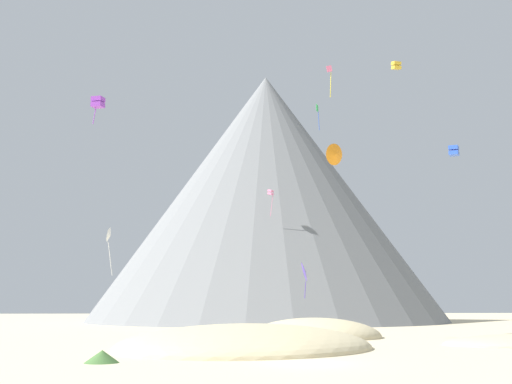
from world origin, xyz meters
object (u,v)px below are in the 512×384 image
(kite_orange_mid, at_px, (335,154))
(kite_blue_mid, at_px, (454,151))
(kite_green_high, at_px, (318,111))
(bush_scatter_east, at_px, (194,339))
(rock_massif, at_px, (256,203))
(kite_pink_mid, at_px, (271,193))
(kite_gold_high, at_px, (396,66))
(kite_indigo_low, at_px, (305,272))
(kite_violet_mid, at_px, (98,102))
(kite_rainbow_high, at_px, (330,75))
(kite_white_low, at_px, (110,235))
(bush_mid_center, at_px, (102,356))

(kite_orange_mid, xyz_separation_m, kite_blue_mid, (16.93, 6.26, 2.59))
(kite_green_high, bearing_deg, kite_blue_mid, 135.66)
(bush_scatter_east, xyz_separation_m, rock_massif, (12.58, 64.87, 23.71))
(kite_green_high, bearing_deg, kite_pink_mid, -88.58)
(kite_gold_high, bearing_deg, kite_orange_mid, 41.03)
(bush_scatter_east, relative_size, kite_indigo_low, 0.39)
(kite_orange_mid, relative_size, kite_violet_mid, 0.83)
(rock_massif, distance_m, kite_pink_mid, 25.32)
(rock_massif, distance_m, kite_rainbow_high, 51.98)
(kite_indigo_low, height_order, kite_blue_mid, kite_blue_mid)
(kite_green_high, height_order, kite_rainbow_high, kite_rainbow_high)
(kite_blue_mid, height_order, kite_white_low, kite_blue_mid)
(bush_scatter_east, height_order, rock_massif, rock_massif)
(kite_blue_mid, relative_size, kite_rainbow_high, 0.38)
(kite_indigo_low, xyz_separation_m, kite_white_low, (-23.35, 1.80, 4.33))
(rock_massif, xyz_separation_m, kite_rainbow_high, (3.53, -51.38, 7.01))
(kite_rainbow_high, distance_m, kite_white_low, 33.12)
(kite_violet_mid, bearing_deg, kite_blue_mid, -150.54)
(bush_scatter_east, relative_size, rock_massif, 0.02)
(kite_orange_mid, bearing_deg, kite_indigo_low, 77.63)
(kite_gold_high, relative_size, kite_white_low, 0.25)
(kite_gold_high, xyz_separation_m, kite_orange_mid, (-13.25, -15.07, -17.64))
(bush_scatter_east, bearing_deg, kite_indigo_low, 51.26)
(kite_gold_high, height_order, kite_pink_mid, kite_gold_high)
(kite_violet_mid, bearing_deg, kite_green_high, -129.52)
(rock_massif, bearing_deg, kite_green_high, -84.05)
(bush_scatter_east, xyz_separation_m, kite_gold_high, (28.65, 24.13, 37.13))
(kite_orange_mid, distance_m, kite_white_low, 28.43)
(bush_scatter_east, relative_size, kite_blue_mid, 1.05)
(kite_indigo_low, bearing_deg, kite_orange_mid, -157.10)
(bush_mid_center, relative_size, kite_pink_mid, 0.44)
(kite_white_low, bearing_deg, kite_gold_high, -79.06)
(kite_gold_high, xyz_separation_m, kite_white_low, (-38.83, -5.91, -25.98))
(kite_green_high, distance_m, kite_pink_mid, 18.56)
(kite_orange_mid, height_order, kite_green_high, kite_green_high)
(kite_indigo_low, bearing_deg, kite_green_high, -19.69)
(kite_gold_high, relative_size, kite_indigo_low, 0.33)
(kite_gold_high, distance_m, kite_orange_mid, 26.71)
(kite_orange_mid, distance_m, kite_blue_mid, 18.23)
(rock_massif, xyz_separation_m, kite_white_low, (-22.77, -46.66, -12.56))
(kite_gold_high, height_order, kite_green_high, kite_gold_high)
(kite_blue_mid, distance_m, kite_rainbow_high, 18.47)
(kite_indigo_low, relative_size, kite_violet_mid, 1.42)
(kite_indigo_low, height_order, kite_white_low, kite_white_low)
(bush_mid_center, relative_size, kite_gold_high, 1.37)
(bush_scatter_east, bearing_deg, kite_green_high, 55.00)
(kite_blue_mid, bearing_deg, kite_rainbow_high, -49.02)
(kite_blue_mid, bearing_deg, kite_orange_mid, -35.15)
(kite_blue_mid, xyz_separation_m, kite_rainbow_high, (-16.22, -1.82, 8.64))
(rock_massif, bearing_deg, kite_violet_mid, -111.65)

